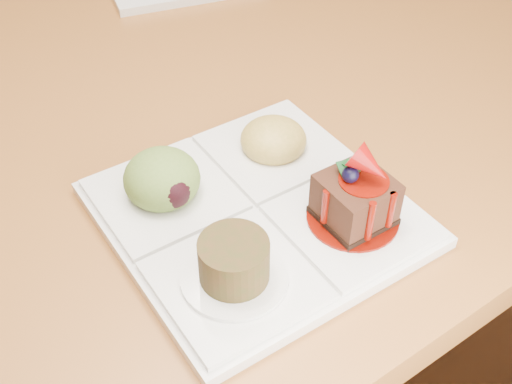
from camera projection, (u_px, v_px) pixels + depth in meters
ground at (146, 242)px, 1.61m from camera, size 6.00×6.00×0.00m
sampler_plate at (252, 202)px, 0.60m from camera, size 0.27×0.27×0.10m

